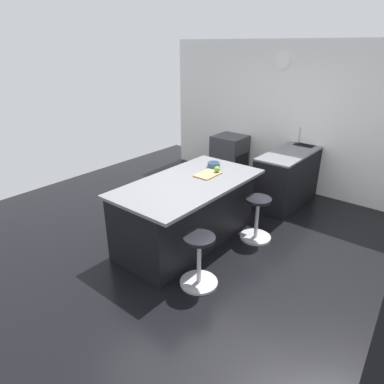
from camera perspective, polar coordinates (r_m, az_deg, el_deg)
name	(u,v)px	position (r m, az deg, el deg)	size (l,w,h in m)	color
ground_plane	(196,239)	(4.92, 0.73, -7.86)	(7.05, 7.05, 0.00)	black
interior_partition_left	(289,117)	(6.66, 15.85, 11.95)	(0.15, 5.17, 2.65)	silver
sink_cabinet	(297,171)	(6.41, 17.12, 3.33)	(2.18, 0.60, 1.19)	black
oven_range	(230,157)	(7.04, 6.29, 5.83)	(0.60, 0.61, 0.88)	#38383D
kitchen_island	(187,211)	(4.69, -0.92, -3.17)	(2.07, 1.12, 0.90)	black
stool_by_window	(257,220)	(4.88, 10.75, -4.57)	(0.44, 0.44, 0.63)	#B7B7BC
stool_middle	(199,262)	(3.93, 1.18, -11.62)	(0.44, 0.44, 0.63)	#B7B7BC
cutting_board	(208,174)	(4.70, 2.64, 2.95)	(0.36, 0.24, 0.02)	tan
apple_green	(217,169)	(4.76, 4.20, 3.82)	(0.08, 0.08, 0.08)	#609E2D
fruit_bowl	(214,164)	(5.03, 3.65, 4.65)	(0.18, 0.18, 0.07)	#334C6B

